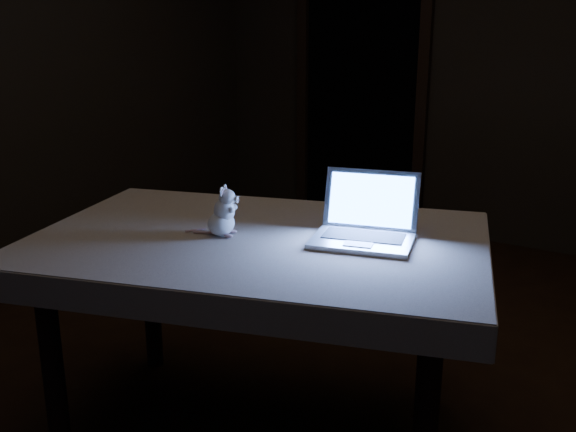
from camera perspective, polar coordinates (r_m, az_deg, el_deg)
The scene contains 7 objects.
floor at distance 2.55m, azimuth 2.81°, elevation -17.63°, with size 5.00×5.00×0.00m, color black.
back_wall at distance 4.47m, azimuth 19.76°, elevation 13.78°, with size 4.50×0.04×2.60m, color black.
doorway at distance 4.86m, azimuth 6.53°, elevation 11.94°, with size 1.06×0.36×2.13m, color black, non-canonical shape.
table at distance 2.30m, azimuth -2.55°, elevation -10.83°, with size 1.39×0.90×0.75m, color black, non-canonical shape.
tablecloth at distance 2.20m, azimuth -2.19°, elevation -2.72°, with size 1.49×1.00×0.10m, color #C3B2A0, non-canonical shape.
laptop at distance 2.06m, azimuth 6.69°, elevation 0.43°, with size 0.32×0.28×0.22m, color #B0B1B6, non-canonical shape.
plush_mouse at distance 2.15m, azimuth -5.99°, elevation 0.45°, with size 0.12×0.12×0.17m, color white, non-canonical shape.
Camera 1 is at (1.04, -1.84, 1.42)m, focal length 40.00 mm.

